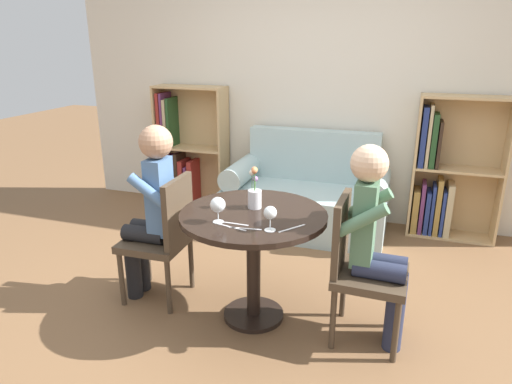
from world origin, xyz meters
name	(u,v)px	position (x,y,z in m)	size (l,w,h in m)	color
ground_plane	(254,316)	(0.00, 0.00, 0.00)	(16.00, 16.00, 0.00)	brown
back_wall	(320,83)	(0.00, 2.01, 1.35)	(5.20, 0.05, 2.70)	silver
round_table	(253,235)	(0.00, 0.00, 0.59)	(0.92, 0.92, 0.74)	black
couch	(307,198)	(0.00, 1.58, 0.31)	(1.50, 0.80, 0.92)	#A8C1C1
bookshelf_left	(186,155)	(-1.41, 1.85, 0.56)	(0.76, 0.28, 1.30)	tan
bookshelf_right	(445,175)	(1.22, 1.85, 0.58)	(0.76, 0.28, 1.30)	tan
chair_left	(164,234)	(-0.66, 0.03, 0.49)	(0.43, 0.43, 0.90)	#473828
chair_right	(359,264)	(0.66, 0.01, 0.49)	(0.43, 0.43, 0.90)	#473828
person_left	(151,207)	(-0.74, 0.03, 0.68)	(0.42, 0.35, 1.25)	black
person_right	(376,240)	(0.75, 0.01, 0.66)	(0.42, 0.35, 1.22)	#282D47
wine_glass_left	(218,205)	(-0.15, -0.21, 0.85)	(0.09, 0.09, 0.15)	white
wine_glass_right	(270,214)	(0.18, -0.23, 0.84)	(0.07, 0.07, 0.14)	white
flower_vase	(255,193)	(-0.02, 0.09, 0.84)	(0.09, 0.09, 0.27)	silver
knife_left_setting	(245,228)	(0.03, -0.25, 0.74)	(0.19, 0.04, 0.00)	silver
fork_left_setting	(232,227)	(-0.04, -0.26, 0.74)	(0.19, 0.05, 0.00)	silver
knife_right_setting	(292,228)	(0.29, -0.16, 0.74)	(0.12, 0.16, 0.00)	silver
fork_right_setting	(233,223)	(-0.06, -0.20, 0.74)	(0.19, 0.02, 0.00)	silver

